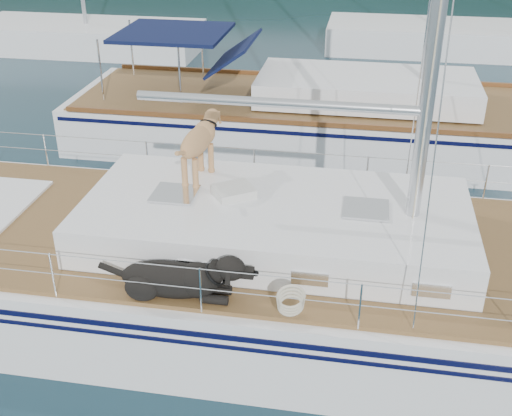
# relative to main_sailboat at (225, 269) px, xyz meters

# --- Properties ---
(ground) EXTENTS (120.00, 120.00, 0.00)m
(ground) POSITION_rel_main_sailboat_xyz_m (-0.09, 0.01, -0.68)
(ground) COLOR black
(ground) RESTS_ON ground
(main_sailboat) EXTENTS (12.00, 3.83, 14.01)m
(main_sailboat) POSITION_rel_main_sailboat_xyz_m (0.00, 0.00, 0.00)
(main_sailboat) COLOR white
(main_sailboat) RESTS_ON ground
(neighbor_sailboat) EXTENTS (11.00, 3.50, 13.30)m
(neighbor_sailboat) POSITION_rel_main_sailboat_xyz_m (0.72, 6.52, -0.05)
(neighbor_sailboat) COLOR white
(neighbor_sailboat) RESTS_ON ground
(bg_boat_west) EXTENTS (8.00, 3.00, 11.65)m
(bg_boat_west) POSITION_rel_main_sailboat_xyz_m (-8.09, 14.01, -0.23)
(bg_boat_west) COLOR white
(bg_boat_west) RESTS_ON ground
(bg_boat_center) EXTENTS (7.20, 3.00, 11.65)m
(bg_boat_center) POSITION_rel_main_sailboat_xyz_m (3.91, 16.01, -0.23)
(bg_boat_center) COLOR white
(bg_boat_center) RESTS_ON ground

